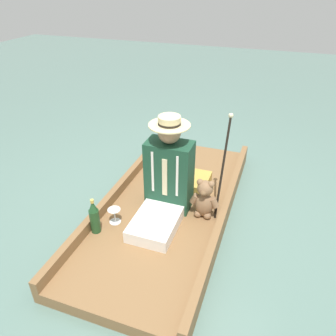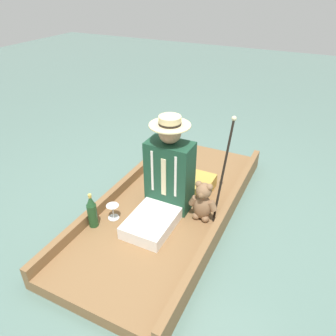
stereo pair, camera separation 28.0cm
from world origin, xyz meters
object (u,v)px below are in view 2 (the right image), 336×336
(teddy_bear, at_px, (203,202))
(champagne_bottle, at_px, (92,211))
(walking_cane, at_px, (225,162))
(wine_glass, at_px, (113,209))
(seated_person, at_px, (166,180))

(teddy_bear, relative_size, champagne_bottle, 1.16)
(teddy_bear, xyz_separation_m, champagne_bottle, (0.79, 0.50, -0.02))
(teddy_bear, xyz_separation_m, walking_cane, (-0.10, -0.20, 0.32))
(teddy_bear, bearing_deg, wine_glass, 26.17)
(teddy_bear, height_order, champagne_bottle, teddy_bear)
(walking_cane, xyz_separation_m, champagne_bottle, (0.90, 0.70, -0.35))
(teddy_bear, relative_size, wine_glass, 2.75)
(champagne_bottle, bearing_deg, teddy_bear, -147.89)
(seated_person, height_order, walking_cane, seated_person)
(wine_glass, xyz_separation_m, champagne_bottle, (0.10, 0.16, 0.05))
(teddy_bear, bearing_deg, seated_person, 5.61)
(seated_person, bearing_deg, champagne_bottle, 39.18)
(seated_person, height_order, wine_glass, seated_person)
(seated_person, bearing_deg, walking_cane, -158.17)
(teddy_bear, distance_m, wine_glass, 0.78)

